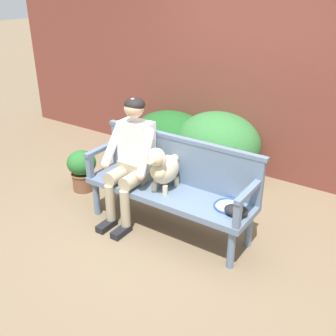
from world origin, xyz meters
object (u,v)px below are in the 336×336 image
Objects in this scene: person_seated at (132,156)px; dog_on_bench at (163,168)px; garden_bench at (168,196)px; potted_plant at (82,168)px; tennis_racket at (230,205)px; baseball_glove at (236,210)px.

person_seated is 2.66× the size of dog_on_bench.
person_seated is (-0.44, -0.01, 0.33)m from garden_bench.
person_seated reaches higher than garden_bench.
potted_plant is at bearing 170.93° from person_seated.
potted_plant is (-1.34, 0.13, -0.11)m from garden_bench.
tennis_racket is at bearing 5.17° from person_seated.
baseball_glove is at bearing -0.92° from dog_on_bench.
tennis_racket reaches higher than garden_bench.
baseball_glove is (0.76, -0.03, 0.10)m from garden_bench.
baseball_glove is (0.80, -0.01, -0.20)m from dog_on_bench.
garden_bench is 0.76m from baseball_glove.
tennis_racket is at bearing 8.33° from dog_on_bench.
dog_on_bench is (-0.05, -0.02, 0.30)m from garden_bench.
person_seated reaches higher than tennis_racket.
tennis_racket is at bearing 7.36° from garden_bench.
dog_on_bench reaches higher than garden_bench.
baseball_glove reaches higher than potted_plant.
dog_on_bench is 0.83m from baseball_glove.
potted_plant is at bearing 173.48° from dog_on_bench.
potted_plant is (-1.99, 0.05, -0.18)m from tennis_racket.
garden_bench is 3.58× the size of dog_on_bench.
person_seated is 2.35× the size of tennis_racket.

